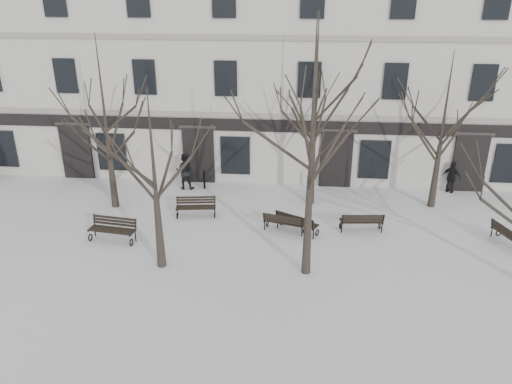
# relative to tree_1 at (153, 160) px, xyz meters

# --- Properties ---
(ground) EXTENTS (100.00, 100.00, 0.00)m
(ground) POSITION_rel_tree_1_xyz_m (3.30, 0.43, -4.15)
(ground) COLOR silver
(ground) RESTS_ON ground
(building) EXTENTS (40.40, 10.20, 11.40)m
(building) POSITION_rel_tree_1_xyz_m (3.30, 13.39, 1.36)
(building) COLOR #BCB8AE
(building) RESTS_ON ground
(tree_1) EXTENTS (4.65, 4.65, 6.64)m
(tree_1) POSITION_rel_tree_1_xyz_m (0.00, 0.00, 0.00)
(tree_1) COLOR black
(tree_1) RESTS_ON ground
(tree_2) EXTENTS (6.26, 6.26, 8.95)m
(tree_2) POSITION_rel_tree_1_xyz_m (5.33, 0.02, 1.44)
(tree_2) COLOR black
(tree_2) RESTS_ON ground
(tree_4) EXTENTS (5.49, 5.49, 7.84)m
(tree_4) POSITION_rel_tree_1_xyz_m (-3.54, 4.95, 0.75)
(tree_4) COLOR black
(tree_4) RESTS_ON ground
(tree_5) EXTENTS (6.04, 6.04, 8.62)m
(tree_5) POSITION_rel_tree_1_xyz_m (5.56, 6.16, 1.24)
(tree_5) COLOR black
(tree_5) RESTS_ON ground
(tree_6) EXTENTS (4.98, 4.98, 7.12)m
(tree_6) POSITION_rel_tree_1_xyz_m (11.19, 6.30, 0.30)
(tree_6) COLOR black
(tree_6) RESTS_ON ground
(bench_0) EXTENTS (1.98, 0.95, 0.96)m
(bench_0) POSITION_rel_tree_1_xyz_m (-2.46, 1.75, -3.63)
(bench_0) COLOR black
(bench_0) RESTS_ON ground
(bench_1) EXTENTS (1.82, 1.06, 0.87)m
(bench_1) POSITION_rel_tree_1_xyz_m (4.41, 3.07, -3.68)
(bench_1) COLOR black
(bench_1) RESTS_ON ground
(bench_2) EXTENTS (1.87, 1.42, 0.91)m
(bench_2) POSITION_rel_tree_1_xyz_m (4.94, 3.08, -3.66)
(bench_2) COLOR black
(bench_2) RESTS_ON ground
(bench_3) EXTENTS (1.82, 0.86, 0.88)m
(bench_3) POSITION_rel_tree_1_xyz_m (0.44, 4.27, -3.67)
(bench_3) COLOR black
(bench_3) RESTS_ON ground
(bench_4) EXTENTS (1.83, 0.82, 0.89)m
(bench_4) POSITION_rel_tree_1_xyz_m (7.64, 3.41, -3.67)
(bench_4) COLOR black
(bench_4) RESTS_ON ground
(bench_5) EXTENTS (1.12, 1.80, 0.86)m
(bench_5) POSITION_rel_tree_1_xyz_m (13.32, 2.70, -3.68)
(bench_5) COLOR black
(bench_5) RESTS_ON ground
(bollard_a) EXTENTS (0.13, 0.13, 0.98)m
(bollard_a) POSITION_rel_tree_1_xyz_m (0.21, 7.46, -3.62)
(bollard_a) COLOR black
(bollard_a) RESTS_ON ground
(bollard_b) EXTENTS (0.14, 0.14, 1.09)m
(bollard_b) POSITION_rel_tree_1_xyz_m (5.68, 7.57, -3.57)
(bollard_b) COLOR black
(bollard_b) RESTS_ON ground
(pedestrian_b) EXTENTS (0.92, 0.72, 1.87)m
(pedestrian_b) POSITION_rel_tree_1_xyz_m (-0.74, 7.38, -4.15)
(pedestrian_b) COLOR black
(pedestrian_b) RESTS_ON ground
(pedestrian_c) EXTENTS (0.98, 0.89, 1.61)m
(pedestrian_c) POSITION_rel_tree_1_xyz_m (12.48, 8.06, -4.15)
(pedestrian_c) COLOR black
(pedestrian_c) RESTS_ON ground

